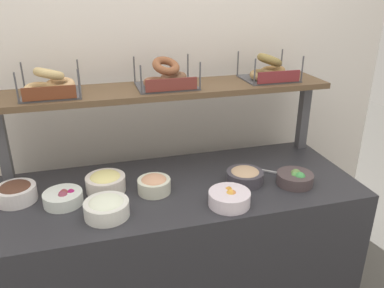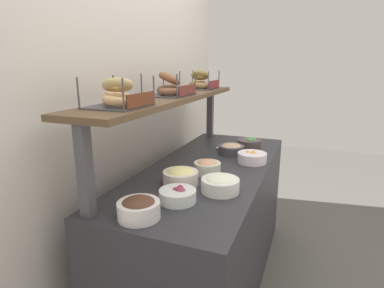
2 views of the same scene
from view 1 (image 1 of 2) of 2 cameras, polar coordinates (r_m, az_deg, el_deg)
name	(u,v)px [view 1 (image 1 of 2)]	position (r m, az deg, el deg)	size (l,w,h in m)	color
back_wall	(157,89)	(2.30, -5.19, 8.10)	(2.95, 0.06, 2.40)	silver
deli_counter	(181,255)	(2.16, -1.59, -15.99)	(1.75, 0.70, 0.85)	#2D2D33
shelf_riser_left	(3,145)	(2.09, -26.03, -0.11)	(0.05, 0.05, 0.40)	#4C4C51
shelf_riser_right	(303,116)	(2.38, 16.02, 4.01)	(0.05, 0.05, 0.40)	#4C4C51
upper_shelf	(167,90)	(2.02, -3.74, 7.96)	(1.71, 0.32, 0.03)	brown
bowl_cream_cheese	(107,207)	(1.71, -12.42, -9.03)	(0.19, 0.19, 0.09)	white
bowl_beet_salad	(63,198)	(1.85, -18.35, -7.47)	(0.17, 0.17, 0.07)	white
bowl_egg_salad	(106,182)	(1.90, -12.55, -5.44)	(0.19, 0.19, 0.10)	white
bowl_hummus	(245,176)	(1.95, 7.75, -4.61)	(0.18, 0.18, 0.08)	#44404A
bowl_chocolate_spread	(16,192)	(1.95, -24.42, -6.43)	(0.18, 0.18, 0.09)	white
bowl_lox_spread	(154,184)	(1.86, -5.58, -5.88)	(0.16, 0.16, 0.08)	silver
bowl_fruit_salad	(229,198)	(1.76, 5.51, -7.89)	(0.19, 0.19, 0.08)	white
bowl_veggie_mix	(295,178)	(1.99, 14.89, -4.87)	(0.18, 0.18, 0.07)	#4E4042
serving_spoon_near_plate	(258,169)	(2.10, 9.69, -3.67)	(0.15, 0.12, 0.01)	#B7B7BC
bagel_basket_plain	(50,85)	(1.96, -20.10, 8.12)	(0.28, 0.25, 0.14)	#4C4C51
bagel_basket_cinnamon_raisin	(166,78)	(2.00, -3.83, 9.67)	(0.30, 0.25, 0.15)	#4C4C51
bagel_basket_everything	(269,71)	(2.19, 11.17, 10.49)	(0.28, 0.24, 0.15)	#4C4C51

